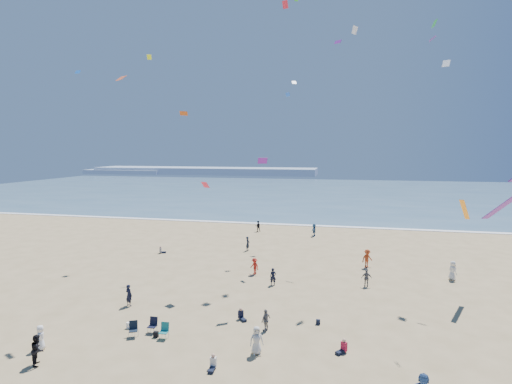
# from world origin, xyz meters

# --- Properties ---
(ocean) EXTENTS (220.00, 100.00, 0.06)m
(ocean) POSITION_xyz_m (0.00, 95.00, 0.03)
(ocean) COLOR #476B84
(ocean) RESTS_ON ground
(surf_line) EXTENTS (220.00, 1.20, 0.08)m
(surf_line) POSITION_xyz_m (0.00, 45.00, 0.04)
(surf_line) COLOR white
(surf_line) RESTS_ON ground
(headland_far) EXTENTS (110.00, 20.00, 3.20)m
(headland_far) POSITION_xyz_m (-60.00, 170.00, 1.60)
(headland_far) COLOR #7A8EA8
(headland_far) RESTS_ON ground
(headland_near) EXTENTS (40.00, 14.00, 2.00)m
(headland_near) POSITION_xyz_m (-100.00, 165.00, 1.00)
(headland_near) COLOR #7A8EA8
(headland_near) RESTS_ON ground
(standing_flyers) EXTENTS (28.31, 50.66, 1.86)m
(standing_flyers) POSITION_xyz_m (4.02, 15.33, 0.84)
(standing_flyers) COLOR black
(standing_flyers) RESTS_ON ground
(seated_group) EXTENTS (21.78, 32.26, 0.84)m
(seated_group) POSITION_xyz_m (-0.46, 6.86, 0.42)
(seated_group) COLOR silver
(seated_group) RESTS_ON ground
(chair_cluster) EXTENTS (2.72, 1.50, 1.00)m
(chair_cluster) POSITION_xyz_m (-4.34, 5.06, 0.50)
(chair_cluster) COLOR black
(chair_cluster) RESTS_ON ground
(white_tote) EXTENTS (0.35, 0.20, 0.40)m
(white_tote) POSITION_xyz_m (-6.24, 5.82, 0.20)
(white_tote) COLOR white
(white_tote) RESTS_ON ground
(black_backpack) EXTENTS (0.30, 0.22, 0.38)m
(black_backpack) POSITION_xyz_m (-3.89, 5.03, 0.19)
(black_backpack) COLOR black
(black_backpack) RESTS_ON ground
(navy_bag) EXTENTS (0.28, 0.18, 0.34)m
(navy_bag) POSITION_xyz_m (6.11, 9.17, 0.17)
(navy_bag) COLOR black
(navy_bag) RESTS_ON ground
(kites_aloft) EXTENTS (46.41, 41.15, 28.08)m
(kites_aloft) POSITION_xyz_m (9.44, 12.26, 15.47)
(kites_aloft) COLOR purple
(kites_aloft) RESTS_ON ground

